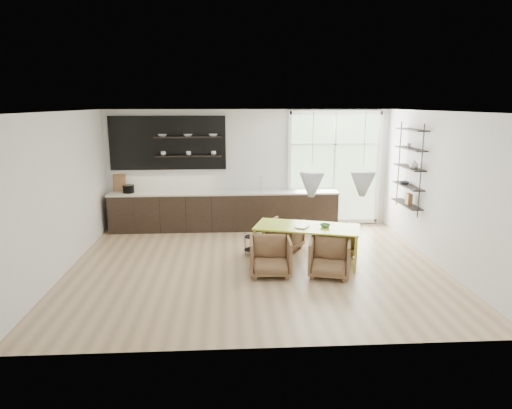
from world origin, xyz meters
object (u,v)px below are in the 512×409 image
dining_table (307,229)px  armchair_front_left (270,256)px  armchair_back_right (338,239)px  armchair_front_right (330,258)px  wire_stool (252,243)px  armchair_back_left (284,235)px

dining_table → armchair_front_left: bearing=-122.9°
armchair_back_right → armchair_front_right: size_ratio=0.91×
armchair_front_left → wire_stool: size_ratio=1.92×
armchair_back_left → wire_stool: (-0.70, -0.30, -0.07)m
armchair_back_left → armchair_front_right: bearing=144.6°
armchair_front_right → wire_stool: 1.83m
armchair_front_left → armchair_front_right: 1.06m
armchair_back_right → armchair_front_left: armchair_front_left is taller
armchair_back_left → armchair_back_right: size_ratio=1.06×
armchair_back_right → wire_stool: size_ratio=1.70×
armchair_back_right → wire_stool: (-1.78, -0.01, -0.05)m
armchair_back_left → wire_stool: bearing=55.7°
armchair_front_left → wire_stool: 1.17m
armchair_front_left → wire_stool: bearing=105.9°
armchair_back_left → armchair_back_right: bearing=-162.3°
armchair_front_right → wire_stool: bearing=152.0°
armchair_back_right → armchair_front_right: 1.35m
armchair_back_left → armchair_front_left: 1.49m
armchair_back_left → armchair_front_right: (0.63, -1.55, 0.01)m
armchair_back_right → armchair_front_left: bearing=38.7°
armchair_back_left → armchair_front_right: armchair_front_right is taller
dining_table → armchair_back_left: size_ratio=3.04×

